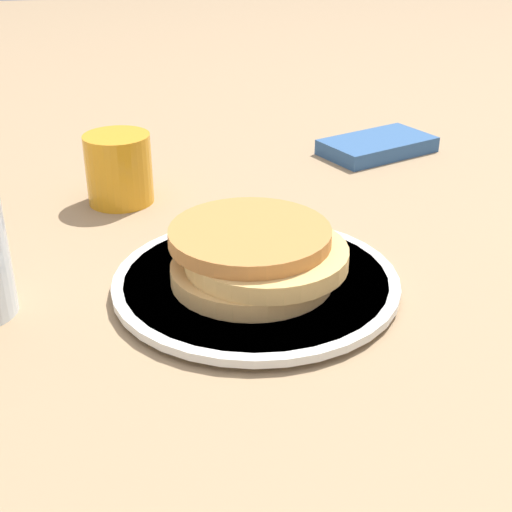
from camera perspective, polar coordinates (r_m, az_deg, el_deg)
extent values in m
plane|color=#9E7F5B|center=(0.64, -1.30, -2.19)|extent=(4.00, 4.00, 0.00)
cylinder|color=silver|center=(0.63, 0.00, -2.19)|extent=(0.23, 0.23, 0.01)
cylinder|color=silver|center=(0.63, 0.00, -2.00)|extent=(0.25, 0.25, 0.01)
cylinder|color=tan|center=(0.62, -0.32, -1.28)|extent=(0.14, 0.14, 0.02)
cylinder|color=#E1B366|center=(0.61, 0.83, 0.00)|extent=(0.14, 0.14, 0.02)
cylinder|color=#BE7B3C|center=(0.61, -0.49, 1.67)|extent=(0.14, 0.14, 0.01)
cylinder|color=orange|center=(0.82, -10.90, 6.87)|extent=(0.07, 0.07, 0.08)
cube|color=#33598C|center=(0.98, 9.68, 8.68)|extent=(0.17, 0.13, 0.02)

